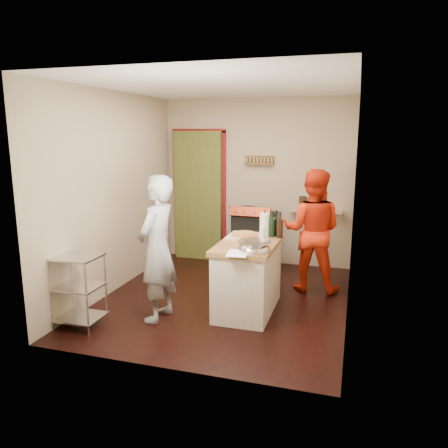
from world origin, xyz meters
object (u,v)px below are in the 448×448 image
(wire_shelving, at_px, (78,287))
(person_red, at_px, (312,231))
(island, at_px, (248,274))
(person_stripe, at_px, (157,249))
(stove, at_px, (254,239))

(wire_shelving, distance_m, person_red, 2.98)
(island, xyz_separation_m, person_stripe, (-0.91, -0.52, 0.37))
(wire_shelving, relative_size, island, 0.66)
(stove, height_order, island, island)
(island, bearing_deg, person_red, 56.25)
(island, xyz_separation_m, person_red, (0.63, 0.94, 0.36))
(wire_shelving, distance_m, person_stripe, 0.93)
(stove, height_order, person_stripe, person_stripe)
(wire_shelving, bearing_deg, person_stripe, 29.80)
(person_stripe, bearing_deg, stove, 169.19)
(person_stripe, relative_size, person_red, 1.01)
(island, height_order, person_stripe, person_stripe)
(stove, xyz_separation_m, person_red, (0.95, -0.74, 0.36))
(person_stripe, bearing_deg, wire_shelving, -56.05)
(person_stripe, distance_m, person_red, 2.12)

